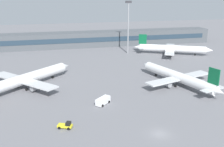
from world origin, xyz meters
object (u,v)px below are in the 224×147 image
at_px(floodlight_tower_west, 128,24).
at_px(airplane_mid, 26,79).
at_px(airplane_near, 177,76).
at_px(airplane_far, 172,49).
at_px(baggage_tug_yellow, 66,125).
at_px(service_van_white, 103,101).

bearing_deg(floodlight_tower_west, airplane_mid, -139.03).
relative_size(airplane_near, airplane_far, 1.01).
xyz_separation_m(airplane_mid, airplane_far, (72.76, 35.21, -0.07)).
xyz_separation_m(airplane_near, airplane_far, (20.19, 44.62, 0.14)).
bearing_deg(baggage_tug_yellow, service_van_white, 45.58).
bearing_deg(airplane_far, airplane_mid, -154.18).
distance_m(airplane_far, service_van_white, 74.65).
relative_size(airplane_near, baggage_tug_yellow, 9.94).
bearing_deg(baggage_tug_yellow, airplane_near, 29.20).
height_order(airplane_far, floodlight_tower_west, floodlight_tower_west).
height_order(airplane_mid, airplane_far, airplane_mid).
xyz_separation_m(airplane_near, service_van_white, (-29.52, -11.04, -1.89)).
distance_m(airplane_far, floodlight_tower_west, 27.25).
relative_size(airplane_near, floodlight_tower_west, 1.39).
bearing_deg(floodlight_tower_west, baggage_tug_yellow, -117.14).
relative_size(service_van_white, floodlight_tower_west, 0.18).
distance_m(airplane_mid, baggage_tug_yellow, 34.48).
distance_m(airplane_mid, airplane_far, 80.83).
height_order(airplane_mid, baggage_tug_yellow, airplane_mid).
height_order(airplane_near, baggage_tug_yellow, airplane_near).
relative_size(airplane_far, baggage_tug_yellow, 9.85).
bearing_deg(airplane_near, baggage_tug_yellow, -150.80).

